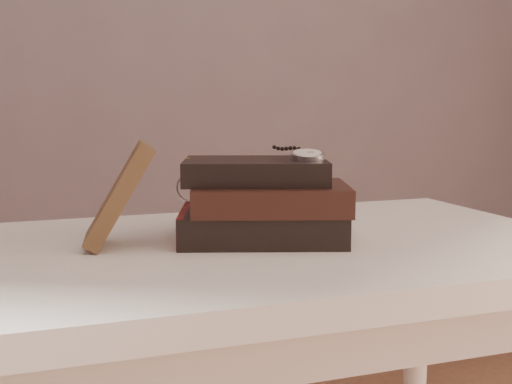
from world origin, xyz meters
name	(u,v)px	position (x,y,z in m)	size (l,w,h in m)	color
table	(259,300)	(0.00, 0.35, 0.66)	(1.00, 0.60, 0.75)	white
book_stack	(263,203)	(0.01, 0.36, 0.81)	(0.29, 0.24, 0.12)	black
journal	(119,195)	(-0.20, 0.39, 0.83)	(0.02, 0.10, 0.16)	#432B1A
pocket_watch	(306,155)	(0.07, 0.33, 0.88)	(0.07, 0.16, 0.02)	silver
eyeglasses	(207,188)	(-0.05, 0.47, 0.82)	(0.14, 0.15, 0.05)	silver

